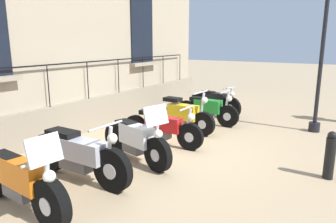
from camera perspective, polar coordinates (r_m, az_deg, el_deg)
The scene contains 9 objects.
ground_plane at distance 7.23m, azimuth 0.08°, elevation -6.21°, with size 60.00×60.00×0.00m, color tan.
motorcycle_orange at distance 4.91m, azimuth -25.14°, elevation -11.48°, with size 2.15×0.57×1.22m.
motorcycle_silver at distance 5.58m, azimuth -15.82°, elevation -7.62°, with size 2.24×0.73×1.08m.
motorcycle_white at distance 6.21m, azimuth -5.82°, elevation -5.24°, with size 1.96×0.80×1.22m.
motorcycle_red at distance 7.19m, azimuth -1.06°, elevation -2.92°, with size 2.07×0.61×0.95m.
motorcycle_yellow at distance 8.20m, azimuth 2.55°, elevation -0.77°, with size 1.91×0.69×1.12m.
motorcycle_green at distance 9.05m, azimuth 7.02°, elevation 0.31°, with size 1.93×0.65×1.00m.
motorcycle_black at distance 10.16m, azimuth 8.46°, elevation 1.67°, with size 1.90×0.71×0.96m.
bollard at distance 6.11m, azimuth 27.23°, elevation -7.02°, with size 0.17×0.17×0.85m.
Camera 1 is at (3.55, -5.85, 2.34)m, focal length 33.73 mm.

